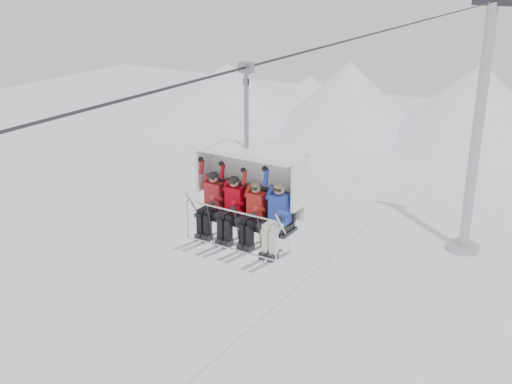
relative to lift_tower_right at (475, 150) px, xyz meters
The scene contains 7 objects.
lift_tower_right is the anchor object (origin of this frame).
haul_cable 23.25m from the lift_tower_right, 90.00° to the right, with size 0.06×0.06×50.00m, color #2E2E33.
chairlift_carrier 22.80m from the lift_tower_right, 90.00° to the right, with size 2.54×1.17×3.98m.
skier_far_left 23.02m from the lift_tower_right, 92.12° to the right, with size 0.41×1.69×1.63m.
skier_center_left 23.00m from the lift_tower_right, 90.68° to the right, with size 0.41×1.69×1.63m.
skier_center_right 23.01m from the lift_tower_right, 89.24° to the right, with size 0.39×1.69×1.57m.
skier_far_right 23.02m from the lift_tower_right, 87.75° to the right, with size 0.44×1.69×1.71m.
Camera 1 is at (7.18, -11.64, 15.52)m, focal length 45.00 mm.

